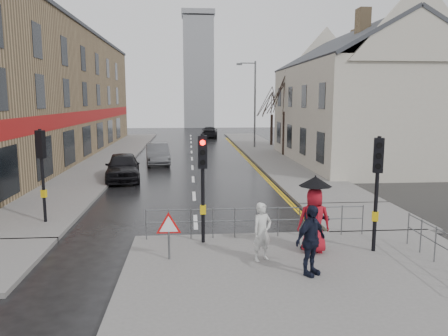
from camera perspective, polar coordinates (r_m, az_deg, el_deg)
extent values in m
plane|color=black|center=(13.77, -3.54, -10.46)|extent=(120.00, 120.00, 0.00)
cube|color=#605E5B|center=(10.98, 13.30, -15.49)|extent=(10.00, 9.00, 0.14)
cube|color=#605E5B|center=(36.82, -14.40, 1.59)|extent=(4.00, 44.00, 0.14)
cube|color=#605E5B|center=(38.84, 5.39, 2.19)|extent=(4.00, 40.00, 0.14)
cube|color=#605E5B|center=(17.91, 17.66, -6.06)|extent=(4.00, 4.20, 0.14)
cube|color=#917753|center=(36.93, -23.51, 8.83)|extent=(8.00, 42.00, 10.00)
cube|color=#B8B2A0|center=(33.33, 17.01, 6.66)|extent=(9.00, 16.00, 7.00)
cube|color=#917753|center=(29.41, 17.67, 17.55)|extent=(0.70, 0.90, 1.80)
cube|color=#917753|center=(37.76, 16.88, 15.56)|extent=(0.70, 0.90, 1.80)
cube|color=gray|center=(75.15, -3.35, 12.24)|extent=(5.00, 5.00, 18.00)
cylinder|color=black|center=(13.48, -2.78, -2.76)|extent=(0.11, 0.11, 3.40)
cube|color=black|center=(13.29, -2.82, 2.10)|extent=(0.28, 0.22, 1.00)
cylinder|color=#FF0C07|center=(13.12, -2.81, 3.33)|extent=(0.16, 0.04, 0.16)
cylinder|color=black|center=(13.16, -2.80, 2.03)|extent=(0.16, 0.04, 0.16)
cylinder|color=black|center=(13.19, -2.79, 0.73)|extent=(0.16, 0.04, 0.16)
cube|color=gold|center=(13.62, -2.76, -5.44)|extent=(0.18, 0.14, 0.28)
cylinder|color=black|center=(13.43, 19.27, -3.30)|extent=(0.11, 0.11, 3.40)
cube|color=black|center=(13.25, 19.53, 1.57)|extent=(0.34, 0.30, 1.00)
cylinder|color=black|center=(13.08, 19.63, 2.80)|extent=(0.16, 0.09, 0.16)
cylinder|color=black|center=(13.11, 19.57, 1.50)|extent=(0.16, 0.09, 0.16)
cylinder|color=black|center=(13.15, 19.50, 0.20)|extent=(0.16, 0.09, 0.16)
cube|color=gold|center=(13.58, 19.13, -5.98)|extent=(0.22, 0.19, 0.28)
cylinder|color=black|center=(17.07, -22.60, -0.97)|extent=(0.11, 0.11, 3.40)
cube|color=black|center=(16.92, -22.83, 2.87)|extent=(0.34, 0.30, 1.00)
cylinder|color=black|center=(17.01, -22.60, 3.92)|extent=(0.16, 0.09, 0.16)
cylinder|color=black|center=(17.03, -22.54, 2.92)|extent=(0.16, 0.09, 0.16)
cylinder|color=black|center=(17.06, -22.48, 1.92)|extent=(0.16, 0.09, 0.16)
cube|color=gold|center=(17.18, -22.47, -3.11)|extent=(0.22, 0.19, 0.28)
cylinder|color=#595B5E|center=(14.22, -10.13, -7.26)|extent=(0.04, 0.04, 1.00)
cylinder|color=#595B5E|center=(15.25, 17.66, -6.43)|extent=(0.04, 0.04, 1.00)
cylinder|color=#595B5E|center=(14.19, 4.30, -5.29)|extent=(7.10, 0.04, 0.04)
cylinder|color=#595B5E|center=(14.30, 4.28, -6.84)|extent=(7.10, 0.04, 0.04)
cylinder|color=#595B5E|center=(14.71, 22.92, -7.29)|extent=(0.04, 0.04, 1.00)
cylinder|color=#595B5E|center=(12.47, -7.20, -9.87)|extent=(0.06, 0.06, 0.85)
cylinder|color=red|center=(12.31, -7.24, -7.55)|extent=(0.80, 0.03, 0.80)
cylinder|color=white|center=(12.29, -7.25, -7.58)|extent=(0.60, 0.03, 0.60)
cylinder|color=#595B5E|center=(41.46, 4.06, 8.27)|extent=(0.16, 0.16, 8.00)
cylinder|color=#595B5E|center=(41.50, 3.14, 13.53)|extent=(1.40, 0.10, 0.10)
cube|color=#595B5E|center=(41.40, 2.01, 13.41)|extent=(0.50, 0.25, 0.18)
cylinder|color=black|center=(35.93, 7.83, 4.53)|extent=(0.26, 0.26, 3.50)
cylinder|color=black|center=(43.87, 6.23, 5.00)|extent=(0.26, 0.26, 3.00)
imported|color=silver|center=(12.22, 5.01, -8.30)|extent=(0.71, 0.61, 1.63)
imported|color=black|center=(13.27, 11.79, -6.78)|extent=(0.96, 0.81, 1.76)
imported|color=maroon|center=(13.02, 11.69, -6.72)|extent=(0.99, 0.69, 1.91)
cylinder|color=black|center=(12.99, 11.70, -6.29)|extent=(0.02, 0.02, 2.11)
cone|color=black|center=(12.76, 11.85, -1.71)|extent=(0.96, 0.96, 0.28)
imported|color=black|center=(11.38, 11.26, -9.26)|extent=(1.12, 0.98, 1.82)
imported|color=black|center=(25.56, -13.08, 0.17)|extent=(2.44, 4.85, 1.58)
imported|color=#494B4E|center=(31.69, -8.66, 1.84)|extent=(2.08, 4.61, 1.47)
imported|color=black|center=(53.72, -1.88, 4.71)|extent=(2.20, 4.75, 1.34)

